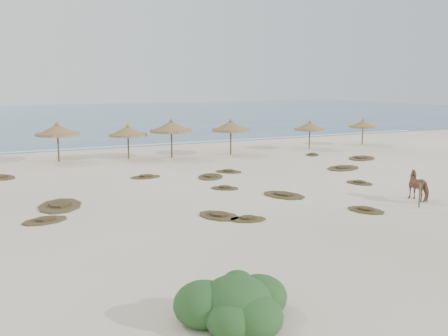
{
  "coord_description": "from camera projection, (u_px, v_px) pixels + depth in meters",
  "views": [
    {
      "loc": [
        -11.87,
        -18.84,
        5.69
      ],
      "look_at": [
        -0.22,
        5.0,
        1.18
      ],
      "focal_mm": 40.0,
      "sensor_mm": 36.0,
      "label": 1
    }
  ],
  "objects": [
    {
      "name": "palapa_4",
      "position": [
        171.0,
        127.0,
        38.25
      ],
      "size": [
        3.39,
        3.39,
        3.06
      ],
      "rotation": [
        0.0,
        0.0,
        -0.04
      ],
      "color": "brown",
      "rests_on": "ground"
    },
    {
      "name": "scrub_2",
      "position": [
        225.0,
        188.0,
        27.24
      ],
      "size": [
        1.83,
        1.76,
        0.16
      ],
      "rotation": [
        0.0,
        0.0,
        2.45
      ],
      "color": "brown",
      "rests_on": "ground"
    },
    {
      "name": "foam_line",
      "position": [
        126.0,
        146.0,
        45.81
      ],
      "size": [
        70.0,
        0.6,
        0.01
      ],
      "primitive_type": "cube",
      "color": "silver",
      "rests_on": "ground"
    },
    {
      "name": "scrub_7",
      "position": [
        229.0,
        171.0,
        32.34
      ],
      "size": [
        2.05,
        2.08,
        0.16
      ],
      "rotation": [
        0.0,
        0.0,
        2.33
      ],
      "color": "brown",
      "rests_on": "ground"
    },
    {
      "name": "scrub_11",
      "position": [
        219.0,
        215.0,
        21.56
      ],
      "size": [
        2.02,
        2.43,
        0.16
      ],
      "rotation": [
        0.0,
        0.0,
        1.95
      ],
      "color": "brown",
      "rests_on": "ground"
    },
    {
      "name": "horse",
      "position": [
        420.0,
        186.0,
        24.5
      ],
      "size": [
        1.03,
        1.79,
        1.43
      ],
      "primitive_type": "imported",
      "rotation": [
        0.0,
        0.0,
        2.99
      ],
      "color": "#986545",
      "rests_on": "ground"
    },
    {
      "name": "palapa_5",
      "position": [
        231.0,
        127.0,
        40.14
      ],
      "size": [
        3.23,
        3.23,
        2.9
      ],
      "rotation": [
        0.0,
        0.0,
        -0.04
      ],
      "color": "brown",
      "rests_on": "ground"
    },
    {
      "name": "scrub_14",
      "position": [
        362.0,
        158.0,
        38.17
      ],
      "size": [
        3.46,
        3.22,
        0.16
      ],
      "rotation": [
        0.0,
        0.0,
        0.62
      ],
      "color": "brown",
      "rests_on": "ground"
    },
    {
      "name": "bush",
      "position": [
        236.0,
        304.0,
        12.03
      ],
      "size": [
        2.94,
        2.59,
        1.32
      ],
      "rotation": [
        0.0,
        0.0,
        0.41
      ],
      "color": "#305926",
      "rests_on": "ground"
    },
    {
      "name": "scrub_0",
      "position": [
        45.0,
        220.0,
        20.8
      ],
      "size": [
        2.15,
        1.68,
        0.16
      ],
      "rotation": [
        0.0,
        0.0,
        0.26
      ],
      "color": "brown",
      "rests_on": "ground"
    },
    {
      "name": "palapa_7",
      "position": [
        363.0,
        124.0,
        46.6
      ],
      "size": [
        2.79,
        2.79,
        2.47
      ],
      "rotation": [
        0.0,
        0.0,
        0.06
      ],
      "color": "brown",
      "rests_on": "ground"
    },
    {
      "name": "palapa_6",
      "position": [
        310.0,
        127.0,
        43.53
      ],
      "size": [
        3.42,
        3.42,
        2.54
      ],
      "rotation": [
        0.0,
        0.0,
        -0.31
      ],
      "color": "brown",
      "rests_on": "ground"
    },
    {
      "name": "scrub_4",
      "position": [
        359.0,
        183.0,
        28.68
      ],
      "size": [
        1.47,
        1.87,
        0.16
      ],
      "rotation": [
        0.0,
        0.0,
        1.84
      ],
      "color": "brown",
      "rests_on": "ground"
    },
    {
      "name": "scrub_1",
      "position": [
        60.0,
        205.0,
        23.33
      ],
      "size": [
        2.66,
        3.42,
        0.16
      ],
      "rotation": [
        0.0,
        0.0,
        1.32
      ],
      "color": "brown",
      "rests_on": "ground"
    },
    {
      "name": "scrub_13",
      "position": [
        146.0,
        177.0,
        30.52
      ],
      "size": [
        1.9,
        1.26,
        0.16
      ],
      "rotation": [
        0.0,
        0.0,
        0.02
      ],
      "color": "brown",
      "rests_on": "ground"
    },
    {
      "name": "fence_post_near",
      "position": [
        420.0,
        195.0,
        23.1
      ],
      "size": [
        0.11,
        0.11,
        1.15
      ],
      "primitive_type": "cylinder",
      "rotation": [
        0.0,
        0.0,
        -0.31
      ],
      "color": "#615A49",
      "rests_on": "ground"
    },
    {
      "name": "ground",
      "position": [
        276.0,
        210.0,
        22.78
      ],
      "size": [
        160.0,
        160.0,
        0.0
      ],
      "primitive_type": "plane",
      "color": "#FBE9CE",
      "rests_on": "ground"
    },
    {
      "name": "scrub_9",
      "position": [
        284.0,
        195.0,
        25.53
      ],
      "size": [
        2.31,
        2.81,
        0.16
      ],
      "rotation": [
        0.0,
        0.0,
        1.93
      ],
      "color": "brown",
      "rests_on": "ground"
    },
    {
      "name": "scrub_3",
      "position": [
        210.0,
        176.0,
        30.58
      ],
      "size": [
        2.52,
        2.78,
        0.16
      ],
      "rotation": [
        0.0,
        0.0,
        1.02
      ],
      "color": "brown",
      "rests_on": "ground"
    },
    {
      "name": "scrub_10",
      "position": [
        313.0,
        155.0,
        40.01
      ],
      "size": [
        1.85,
        1.92,
        0.16
      ],
      "rotation": [
        0.0,
        0.0,
        0.88
      ],
      "color": "brown",
      "rests_on": "ground"
    },
    {
      "name": "scrub_5",
      "position": [
        343.0,
        168.0,
        33.71
      ],
      "size": [
        3.31,
        2.76,
        0.16
      ],
      "rotation": [
        0.0,
        0.0,
        0.39
      ],
      "color": "brown",
      "rests_on": "ground"
    },
    {
      "name": "scrub_12",
      "position": [
        366.0,
        210.0,
        22.5
      ],
      "size": [
        1.67,
        2.04,
        0.16
      ],
      "rotation": [
        0.0,
        0.0,
        1.91
      ],
      "color": "brown",
      "rests_on": "ground"
    },
    {
      "name": "scrub_6",
      "position": [
        1.0,
        177.0,
        30.39
      ],
      "size": [
        2.34,
        2.74,
        0.16
      ],
      "rotation": [
        0.0,
        0.0,
        2.0
      ],
      "color": "brown",
      "rests_on": "ground"
    },
    {
      "name": "palapa_3",
      "position": [
        128.0,
        132.0,
        37.61
      ],
      "size": [
        3.3,
        3.3,
        2.7
      ],
      "rotation": [
        0.0,
        0.0,
        -0.16
      ],
      "color": "brown",
      "rests_on": "ground"
    },
    {
      "name": "scrub_15",
      "position": [
        248.0,
        219.0,
        21.01
      ],
      "size": [
        1.77,
        1.39,
        0.16
      ],
      "rotation": [
        0.0,
        0.0,
        2.87
      ],
      "color": "brown",
      "rests_on": "ground"
    },
    {
      "name": "ocean",
      "position": [
        54.0,
        116.0,
        89.21
      ],
      "size": [
        200.0,
        100.0,
        0.01
      ],
      "primitive_type": "cube",
      "color": "navy",
      "rests_on": "ground"
    },
    {
      "name": "palapa_2",
      "position": [
        57.0,
        130.0,
        36.4
      ],
      "size": [
        3.46,
        3.46,
        2.96
      ],
      "rotation": [
        0.0,
        0.0,
        0.1
      ],
      "color": "brown",
      "rests_on": "ground"
    }
  ]
}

